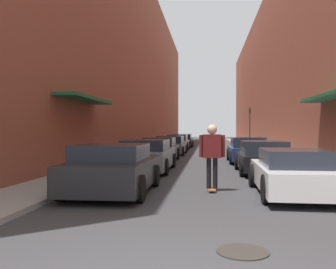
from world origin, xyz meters
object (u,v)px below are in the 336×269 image
object	(u,v)px
parked_car_left_1	(147,156)
parked_car_right_2	(247,150)
parked_car_left_5	(183,141)
parked_car_left_0	(113,169)
parked_car_right_1	(263,157)
parked_car_left_2	(160,149)
parked_car_left_4	(177,142)
manhole_cover	(243,252)
parked_car_right_0	(294,172)
traffic_light	(250,123)
skateboarder	(212,150)
parked_car_left_3	(171,145)

from	to	relation	value
parked_car_left_1	parked_car_right_2	bearing A→B (deg)	45.21
parked_car_left_5	parked_car_right_2	xyz separation A→B (m)	(4.47, -17.64, -0.01)
parked_car_left_0	parked_car_right_1	xyz separation A→B (m)	(4.52, 5.07, -0.02)
parked_car_left_0	parked_car_left_2	distance (m)	10.39
parked_car_left_0	parked_car_left_1	xyz separation A→B (m)	(-0.00, 5.38, -0.00)
parked_car_left_4	parked_car_left_0	bearing A→B (deg)	-89.74
parked_car_right_1	manhole_cover	size ratio (longest dim) A/B	5.60
parked_car_right_0	manhole_cover	size ratio (longest dim) A/B	5.98
parked_car_left_0	traffic_light	bearing A→B (deg)	75.20
parked_car_left_1	manhole_cover	xyz separation A→B (m)	(2.90, -9.81, -0.61)
parked_car_left_2	skateboarder	world-z (taller)	skateboarder
parked_car_left_4	parked_car_left_5	distance (m)	5.76
parked_car_left_1	parked_car_left_5	xyz separation A→B (m)	(-0.04, 22.11, 0.01)
manhole_cover	parked_car_left_4	bearing A→B (deg)	96.54
parked_car_right_2	parked_car_right_0	bearing A→B (deg)	-89.01
parked_car_left_3	parked_car_right_1	xyz separation A→B (m)	(4.60, -10.84, -0.01)
parked_car_right_0	parked_car_left_5	bearing A→B (deg)	99.64
parked_car_right_1	parked_car_right_2	size ratio (longest dim) A/B	0.96
parked_car_right_0	skateboarder	size ratio (longest dim) A/B	2.34
parked_car_left_5	manhole_cover	world-z (taller)	parked_car_left_5
parked_car_left_2	parked_car_left_4	world-z (taller)	parked_car_left_4
parked_car_left_2	traffic_light	bearing A→B (deg)	63.33
parked_car_right_1	parked_car_left_5	bearing A→B (deg)	101.49
parked_car_left_3	parked_car_left_4	bearing A→B (deg)	90.13
parked_car_left_3	manhole_cover	world-z (taller)	parked_car_left_3
parked_car_right_0	skateboarder	distance (m)	2.16
parked_car_left_0	parked_car_left_5	bearing A→B (deg)	90.09
parked_car_left_4	manhole_cover	distance (m)	26.34
parked_car_left_0	parked_car_right_1	size ratio (longest dim) A/B	1.02
parked_car_right_1	traffic_light	size ratio (longest dim) A/B	1.14
parked_car_left_2	skateboarder	bearing A→B (deg)	-74.78
parked_car_left_0	parked_car_right_2	xyz separation A→B (m)	(4.43, 9.85, 0.00)
manhole_cover	parked_car_left_2	bearing A→B (deg)	101.50
parked_car_left_3	parked_car_left_4	world-z (taller)	parked_car_left_4
parked_car_right_1	manhole_cover	distance (m)	9.65
parked_car_left_0	parked_car_left_2	size ratio (longest dim) A/B	1.02
parked_car_right_0	parked_car_right_1	xyz separation A→B (m)	(-0.08, 4.88, 0.03)
parked_car_left_0	parked_car_right_2	world-z (taller)	parked_car_right_2
parked_car_left_4	traffic_light	world-z (taller)	traffic_light
parked_car_left_4	parked_car_left_5	world-z (taller)	parked_car_left_4
parked_car_right_0	parked_car_right_2	bearing A→B (deg)	90.99
parked_car_left_3	traffic_light	size ratio (longest dim) A/B	1.38
parked_car_right_0	skateboarder	world-z (taller)	skateboarder
parked_car_left_1	parked_car_right_1	size ratio (longest dim) A/B	1.22
parked_car_right_2	skateboarder	world-z (taller)	skateboarder
parked_car_left_1	parked_car_right_0	distance (m)	6.94
parked_car_right_0	parked_car_right_1	distance (m)	4.88
parked_car_left_2	parked_car_left_4	distance (m)	11.34
parked_car_left_5	manhole_cover	distance (m)	32.06
parked_car_left_3	parked_car_right_2	size ratio (longest dim) A/B	1.15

